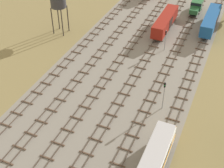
% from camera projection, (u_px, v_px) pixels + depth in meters
% --- Properties ---
extents(ground_plane, '(480.00, 480.00, 0.00)m').
position_uv_depth(ground_plane, '(152.00, 32.00, 75.49)').
color(ground_plane, olive).
extents(ballast_bed, '(28.70, 176.00, 0.01)m').
position_uv_depth(ballast_bed, '(152.00, 32.00, 75.49)').
color(ballast_bed, gray).
rests_on(ballast_bed, ground).
extents(track_far_left, '(2.40, 126.00, 0.29)m').
position_uv_depth(track_far_left, '(107.00, 20.00, 80.00)').
color(track_far_left, '#47382D').
rests_on(track_far_left, ground).
extents(track_left, '(2.40, 126.00, 0.29)m').
position_uv_depth(track_left, '(125.00, 24.00, 78.45)').
color(track_left, '#47382D').
rests_on(track_left, ground).
extents(track_centre_left, '(2.40, 126.00, 0.29)m').
position_uv_depth(track_centre_left, '(144.00, 28.00, 76.90)').
color(track_centre_left, '#47382D').
rests_on(track_centre_left, ground).
extents(track_centre, '(2.40, 126.00, 0.29)m').
position_uv_depth(track_centre, '(163.00, 32.00, 75.36)').
color(track_centre, '#47382D').
rests_on(track_centre, ground).
extents(track_centre_right, '(2.40, 126.00, 0.29)m').
position_uv_depth(track_centre_right, '(183.00, 36.00, 73.81)').
color(track_centre_right, '#47382D').
rests_on(track_centre_right, ground).
extents(track_right, '(2.40, 126.00, 0.29)m').
position_uv_depth(track_right, '(204.00, 40.00, 72.26)').
color(track_right, '#47382D').
rests_on(track_right, ground).
extents(freight_boxcar_centre_near, '(2.87, 14.00, 3.60)m').
position_uv_depth(freight_boxcar_centre_near, '(165.00, 21.00, 74.55)').
color(freight_boxcar_centre_near, maroon).
rests_on(freight_boxcar_centre_near, ground).
extents(freight_boxcar_right_mid, '(2.87, 14.00, 3.60)m').
position_uv_depth(freight_boxcar_right_mid, '(211.00, 20.00, 75.01)').
color(freight_boxcar_right_mid, '#194C8C').
rests_on(freight_boxcar_right_mid, ground).
extents(shunter_loco_centre_right_midfar, '(2.74, 8.46, 3.10)m').
position_uv_depth(shunter_loco_centre_right_midfar, '(196.00, 6.00, 82.60)').
color(shunter_loco_centre_right_midfar, '#286638').
rests_on(shunter_loco_centre_right_midfar, ground).
extents(water_tower, '(3.72, 3.72, 9.64)m').
position_uv_depth(water_tower, '(58.00, 1.00, 70.55)').
color(water_tower, '#2D2826').
rests_on(water_tower, ground).
extents(signal_post_nearest, '(0.28, 0.47, 5.69)m').
position_uv_depth(signal_post_nearest, '(164.00, 92.00, 51.80)').
color(signal_post_nearest, gray).
rests_on(signal_post_nearest, ground).
extents(signal_post_near, '(0.28, 0.47, 4.84)m').
position_uv_depth(signal_post_near, '(165.00, 38.00, 67.06)').
color(signal_post_near, gray).
rests_on(signal_post_near, ground).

